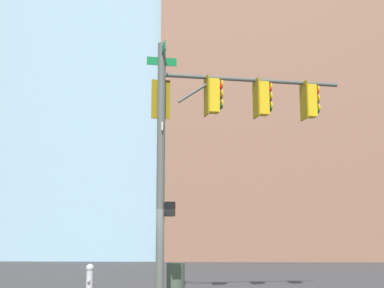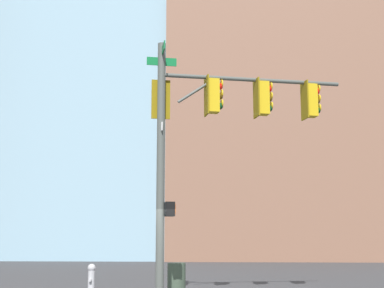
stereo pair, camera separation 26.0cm
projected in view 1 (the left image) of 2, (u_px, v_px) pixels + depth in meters
name	position (u px, v px, depth m)	size (l,w,h in m)	color
signal_pole_assembly	(211.00, 122.00, 15.89)	(2.00, 5.76, 7.34)	#4C514C
fire_hydrant	(90.00, 276.00, 17.68)	(0.34, 0.26, 0.87)	#B2B2B7
litter_bin	(176.00, 279.00, 16.69)	(0.56, 0.56, 0.95)	#384738
building_brick_farside	(152.00, 60.00, 61.90)	(18.96, 14.08, 43.13)	#4C3328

